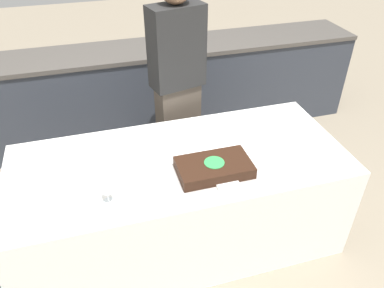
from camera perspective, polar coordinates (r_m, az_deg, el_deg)
ground_plane at (r=2.93m, az=-1.62°, el=-13.96°), size 14.00×14.00×0.00m
back_counter at (r=3.85m, az=-7.69°, el=7.87°), size 4.40×0.58×0.92m
dining_table at (r=2.66m, az=-1.76°, el=-8.68°), size 2.18×0.93×0.75m
cake at (r=2.28m, az=3.38°, el=-3.62°), size 0.49×0.30×0.08m
plate_stack at (r=2.35m, az=-17.70°, el=-4.10°), size 0.23×0.23×0.09m
wine_glass at (r=2.09m, az=-12.91°, el=-6.44°), size 0.07×0.07×0.16m
side_plate_near_cake at (r=2.54m, az=3.29°, el=-0.00°), size 0.21×0.21×0.00m
side_plate_right_edge at (r=2.71m, az=12.33°, el=1.61°), size 0.21×0.21×0.00m
utensil_pile at (r=2.19m, az=5.78°, el=-6.74°), size 0.14×0.11×0.02m
person_cutting_cake at (r=2.92m, az=-2.21°, el=8.87°), size 0.43×0.29×1.75m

